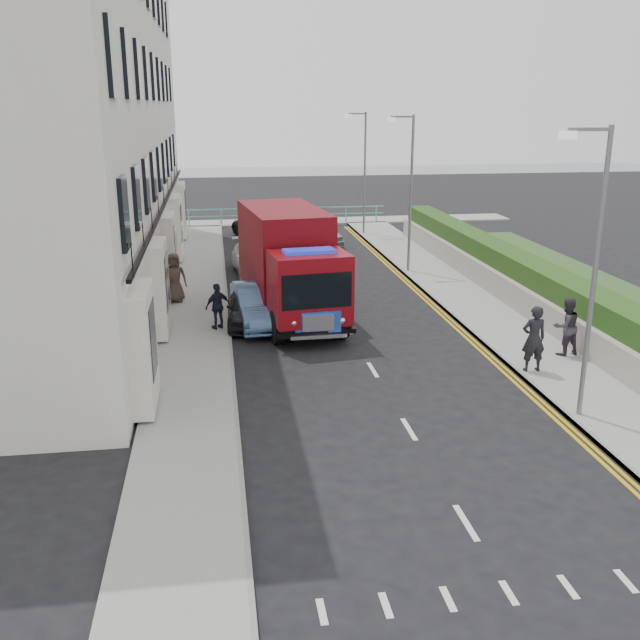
# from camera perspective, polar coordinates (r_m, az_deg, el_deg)

# --- Properties ---
(ground) EXTENTS (120.00, 120.00, 0.00)m
(ground) POSITION_cam_1_polar(r_m,az_deg,el_deg) (19.06, 5.54, -6.13)
(ground) COLOR black
(ground) RESTS_ON ground
(pavement_west) EXTENTS (2.40, 38.00, 0.12)m
(pavement_west) POSITION_cam_1_polar(r_m,az_deg,el_deg) (27.04, -9.85, 0.83)
(pavement_west) COLOR gray
(pavement_west) RESTS_ON ground
(pavement_east) EXTENTS (2.60, 38.00, 0.12)m
(pavement_east) POSITION_cam_1_polar(r_m,az_deg,el_deg) (28.70, 11.59, 1.68)
(pavement_east) COLOR gray
(pavement_east) RESTS_ON ground
(promenade) EXTENTS (30.00, 2.50, 0.12)m
(promenade) POSITION_cam_1_polar(r_m,az_deg,el_deg) (46.79, -2.96, 7.83)
(promenade) COLOR gray
(promenade) RESTS_ON ground
(sea_plane) EXTENTS (120.00, 120.00, 0.00)m
(sea_plane) POSITION_cam_1_polar(r_m,az_deg,el_deg) (77.48, -5.22, 11.34)
(sea_plane) COLOR slate
(sea_plane) RESTS_ON ground
(terrace_west) EXTENTS (6.31, 30.20, 14.25)m
(terrace_west) POSITION_cam_1_polar(r_m,az_deg,el_deg) (30.43, -18.76, 15.56)
(terrace_west) COLOR silver
(terrace_west) RESTS_ON ground
(garden_east) EXTENTS (1.45, 28.00, 1.75)m
(garden_east) POSITION_cam_1_polar(r_m,az_deg,el_deg) (29.20, 15.22, 3.38)
(garden_east) COLOR #B2AD9E
(garden_east) RESTS_ON ground
(seafront_railing) EXTENTS (13.00, 0.08, 1.11)m
(seafront_railing) POSITION_cam_1_polar(r_m,az_deg,el_deg) (45.92, -2.88, 8.31)
(seafront_railing) COLOR #59B2A5
(seafront_railing) RESTS_ON ground
(lamp_near) EXTENTS (1.23, 0.18, 7.00)m
(lamp_near) POSITION_cam_1_polar(r_m,az_deg,el_deg) (17.60, 20.89, 4.54)
(lamp_near) COLOR slate
(lamp_near) RESTS_ON ground
(lamp_mid) EXTENTS (1.23, 0.18, 7.00)m
(lamp_mid) POSITION_cam_1_polar(r_m,az_deg,el_deg) (32.34, 7.09, 10.69)
(lamp_mid) COLOR slate
(lamp_mid) RESTS_ON ground
(lamp_far) EXTENTS (1.23, 0.18, 7.00)m
(lamp_far) POSITION_cam_1_polar(r_m,az_deg,el_deg) (42.02, 3.44, 12.19)
(lamp_far) COLOR slate
(lamp_far) RESTS_ON ground
(bedford_lorry) EXTENTS (2.05, 4.87, 2.27)m
(bedford_lorry) POSITION_cam_1_polar(r_m,az_deg,el_deg) (23.81, -0.89, 1.35)
(bedford_lorry) COLOR black
(bedford_lorry) RESTS_ON ground
(red_lorry) EXTENTS (3.33, 7.58, 3.84)m
(red_lorry) POSITION_cam_1_polar(r_m,az_deg,el_deg) (25.52, -2.51, 4.71)
(red_lorry) COLOR black
(red_lorry) RESTS_ON ground
(parked_car_front) EXTENTS (1.57, 3.64, 1.22)m
(parked_car_front) POSITION_cam_1_polar(r_m,az_deg,el_deg) (24.97, -5.80, 0.97)
(parked_car_front) COLOR black
(parked_car_front) RESTS_ON ground
(parked_car_mid) EXTENTS (1.86, 4.40, 1.41)m
(parked_car_mid) POSITION_cam_1_polar(r_m,az_deg,el_deg) (24.96, -4.98, 1.21)
(parked_car_mid) COLOR #4C73A4
(parked_car_mid) RESTS_ON ground
(parked_car_rear) EXTENTS (2.30, 4.97, 1.40)m
(parked_car_rear) POSITION_cam_1_polar(r_m,az_deg,el_deg) (32.47, -5.12, 4.88)
(parked_car_rear) COLOR silver
(parked_car_rear) RESTS_ON ground
(seafront_car_left) EXTENTS (4.21, 5.53, 1.40)m
(seafront_car_left) POSITION_cam_1_polar(r_m,az_deg,el_deg) (41.44, -4.50, 7.51)
(seafront_car_left) COLOR black
(seafront_car_left) RESTS_ON ground
(seafront_car_right) EXTENTS (2.46, 4.37, 1.40)m
(seafront_car_right) POSITION_cam_1_polar(r_m,az_deg,el_deg) (39.35, -0.07, 7.06)
(seafront_car_right) COLOR #9D9EA1
(seafront_car_right) RESTS_ON ground
(pedestrian_east_near) EXTENTS (0.70, 0.46, 1.92)m
(pedestrian_east_near) POSITION_cam_1_polar(r_m,az_deg,el_deg) (20.99, 16.72, -1.44)
(pedestrian_east_near) COLOR black
(pedestrian_east_near) RESTS_ON pavement_east
(pedestrian_east_far) EXTENTS (0.97, 0.81, 1.78)m
(pedestrian_east_far) POSITION_cam_1_polar(r_m,az_deg,el_deg) (22.69, 19.09, -0.49)
(pedestrian_east_far) COLOR #38313C
(pedestrian_east_far) RESTS_ON pavement_east
(pedestrian_west_near) EXTENTS (0.99, 0.78, 1.57)m
(pedestrian_west_near) POSITION_cam_1_polar(r_m,az_deg,el_deg) (24.22, -8.18, 1.10)
(pedestrian_west_near) COLOR black
(pedestrian_west_near) RESTS_ON pavement_west
(pedestrian_west_far) EXTENTS (0.93, 0.61, 1.90)m
(pedestrian_west_far) POSITION_cam_1_polar(r_m,az_deg,el_deg) (27.78, -11.57, 3.33)
(pedestrian_west_far) COLOR #433930
(pedestrian_west_far) RESTS_ON pavement_west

